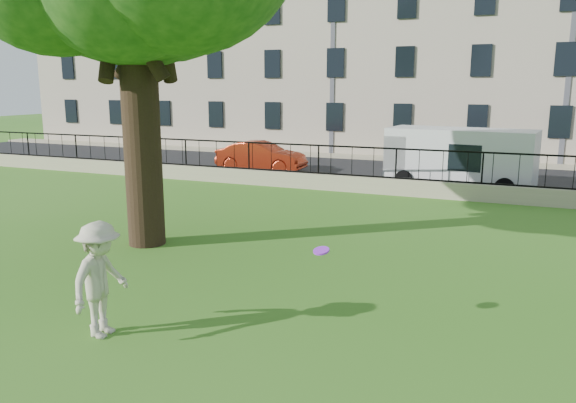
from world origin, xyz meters
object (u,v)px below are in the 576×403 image
at_px(red_sedan, 261,156).
at_px(man, 100,279).
at_px(frisbee, 321,251).
at_px(white_van, 460,159).

bearing_deg(red_sedan, man, -164.41).
bearing_deg(man, frisbee, -63.50).
relative_size(man, white_van, 0.34).
height_order(frisbee, red_sedan, red_sedan).
xyz_separation_m(man, white_van, (3.79, 16.03, 0.22)).
relative_size(frisbee, red_sedan, 0.06).
relative_size(frisbee, white_van, 0.05).
bearing_deg(man, white_van, -16.16).
bearing_deg(frisbee, white_van, 87.20).
xyz_separation_m(frisbee, white_van, (0.70, 14.29, -0.13)).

